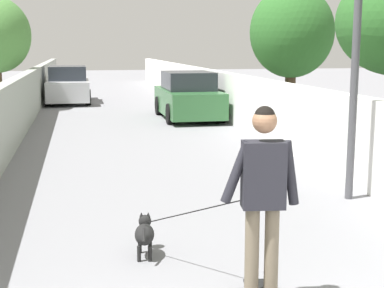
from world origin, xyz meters
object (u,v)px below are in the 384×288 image
at_px(tree_right_mid, 292,33).
at_px(person_skateboarder, 263,187).
at_px(car_far, 68,86).
at_px(dog, 145,233).
at_px(car_near, 188,97).

height_order(tree_right_mid, person_skateboarder, tree_right_mid).
bearing_deg(tree_right_mid, person_skateboarder, 157.66).
relative_size(tree_right_mid, car_far, 0.97).
distance_m(tree_right_mid, car_far, 11.01).
xyz_separation_m(dog, car_near, (11.96, -2.82, 0.44)).
height_order(car_near, car_far, same).
relative_size(person_skateboarder, dog, 1.01).
height_order(tree_right_mid, car_far, tree_right_mid).
height_order(person_skateboarder, car_far, person_skateboarder).
bearing_deg(person_skateboarder, car_near, -8.15).
height_order(person_skateboarder, car_near, person_skateboarder).
bearing_deg(tree_right_mid, car_near, 47.91).
height_order(tree_right_mid, dog, tree_right_mid).
bearing_deg(person_skateboarder, dog, 32.14).
relative_size(car_near, car_far, 0.95).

